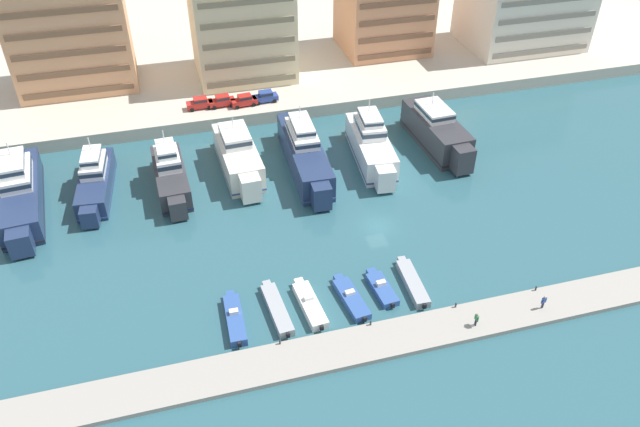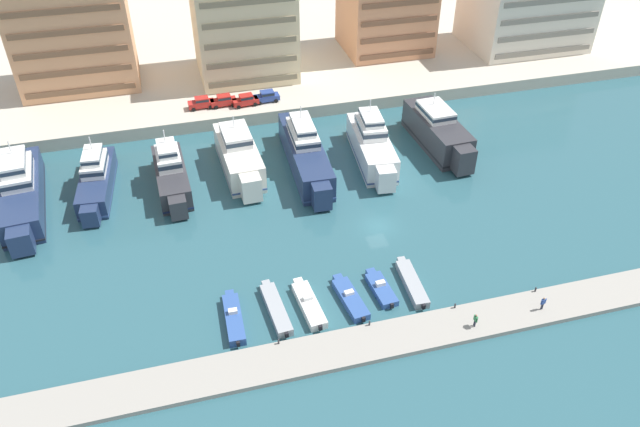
{
  "view_description": "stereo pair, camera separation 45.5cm",
  "coord_description": "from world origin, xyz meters",
  "px_view_note": "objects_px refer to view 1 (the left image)",
  "views": [
    {
      "loc": [
        -23.31,
        -57.23,
        48.99
      ],
      "look_at": [
        -7.24,
        1.25,
        2.5
      ],
      "focal_mm": 35.0,
      "sensor_mm": 36.0,
      "label": 1
    },
    {
      "loc": [
        -22.88,
        -57.35,
        48.99
      ],
      "look_at": [
        -7.24,
        1.25,
        2.5
      ],
      "focal_mm": 35.0,
      "sensor_mm": 36.0,
      "label": 2
    }
  ],
  "objects_px": {
    "yacht_charcoal_mid_left": "(170,174)",
    "motorboat_blue_center_left": "(351,298)",
    "yacht_ivory_center_left": "(238,156)",
    "yacht_white_center_right": "(371,144)",
    "car_red_left": "(222,100)",
    "car_red_far_left": "(200,103)",
    "yacht_navy_center": "(305,152)",
    "motorboat_white_mid_left": "(310,304)",
    "car_blue_center_left": "(265,96)",
    "motorboat_blue_center": "(381,288)",
    "motorboat_grey_center_right": "(412,282)",
    "motorboat_grey_left": "(277,309)",
    "yacht_charcoal_mid_right": "(437,131)",
    "yacht_navy_far_left": "(20,192)",
    "yacht_navy_left": "(95,180)",
    "motorboat_blue_far_left": "(235,319)",
    "car_red_mid_left": "(244,100)",
    "pedestrian_near_edge": "(476,318)",
    "pedestrian_mid_deck": "(544,301)"
  },
  "relations": [
    {
      "from": "yacht_ivory_center_left",
      "to": "yacht_charcoal_mid_right",
      "type": "bearing_deg",
      "value": -2.04
    },
    {
      "from": "yacht_charcoal_mid_left",
      "to": "motorboat_blue_center_left",
      "type": "distance_m",
      "value": 31.86
    },
    {
      "from": "motorboat_grey_center_right",
      "to": "car_red_mid_left",
      "type": "xyz_separation_m",
      "value": [
        -11.25,
        43.62,
        2.56
      ]
    },
    {
      "from": "yacht_navy_center",
      "to": "motorboat_grey_center_right",
      "type": "height_order",
      "value": "yacht_navy_center"
    },
    {
      "from": "yacht_ivory_center_left",
      "to": "pedestrian_mid_deck",
      "type": "height_order",
      "value": "yacht_ivory_center_left"
    },
    {
      "from": "yacht_ivory_center_left",
      "to": "car_red_mid_left",
      "type": "height_order",
      "value": "yacht_ivory_center_left"
    },
    {
      "from": "yacht_navy_left",
      "to": "motorboat_grey_center_right",
      "type": "xyz_separation_m",
      "value": [
        34.13,
        -28.13,
        -1.52
      ]
    },
    {
      "from": "motorboat_blue_far_left",
      "to": "motorboat_white_mid_left",
      "type": "relative_size",
      "value": 1.0
    },
    {
      "from": "pedestrian_near_edge",
      "to": "motorboat_blue_far_left",
      "type": "bearing_deg",
      "value": 162.47
    },
    {
      "from": "yacht_charcoal_mid_right",
      "to": "yacht_navy_left",
      "type": "bearing_deg",
      "value": 179.0
    },
    {
      "from": "motorboat_blue_center",
      "to": "car_blue_center_left",
      "type": "distance_m",
      "value": 44.17
    },
    {
      "from": "yacht_ivory_center_left",
      "to": "car_red_left",
      "type": "bearing_deg",
      "value": 89.62
    },
    {
      "from": "motorboat_blue_center_left",
      "to": "motorboat_grey_center_right",
      "type": "distance_m",
      "value": 7.38
    },
    {
      "from": "yacht_charcoal_mid_right",
      "to": "car_red_far_left",
      "type": "bearing_deg",
      "value": 152.33
    },
    {
      "from": "motorboat_blue_center_left",
      "to": "car_red_left",
      "type": "xyz_separation_m",
      "value": [
        -7.32,
        44.86,
        2.59
      ]
    },
    {
      "from": "motorboat_grey_left",
      "to": "pedestrian_near_edge",
      "type": "xyz_separation_m",
      "value": [
        19.32,
        -7.77,
        1.07
      ]
    },
    {
      "from": "yacht_ivory_center_left",
      "to": "car_red_mid_left",
      "type": "bearing_deg",
      "value": 76.94
    },
    {
      "from": "yacht_navy_left",
      "to": "car_red_mid_left",
      "type": "bearing_deg",
      "value": 34.08
    },
    {
      "from": "car_red_mid_left",
      "to": "pedestrian_near_edge",
      "type": "distance_m",
      "value": 53.54
    },
    {
      "from": "motorboat_blue_far_left",
      "to": "yacht_ivory_center_left",
      "type": "bearing_deg",
      "value": 79.55
    },
    {
      "from": "motorboat_grey_left",
      "to": "motorboat_grey_center_right",
      "type": "relative_size",
      "value": 1.04
    },
    {
      "from": "yacht_navy_center",
      "to": "motorboat_white_mid_left",
      "type": "xyz_separation_m",
      "value": [
        -6.31,
        -26.94,
        -1.98
      ]
    },
    {
      "from": "motorboat_white_mid_left",
      "to": "yacht_navy_center",
      "type": "bearing_deg",
      "value": 76.82
    },
    {
      "from": "yacht_navy_left",
      "to": "motorboat_blue_far_left",
      "type": "height_order",
      "value": "yacht_navy_left"
    },
    {
      "from": "motorboat_white_mid_left",
      "to": "car_red_mid_left",
      "type": "bearing_deg",
      "value": 89.08
    },
    {
      "from": "yacht_navy_far_left",
      "to": "motorboat_grey_left",
      "type": "bearing_deg",
      "value": -44.16
    },
    {
      "from": "yacht_ivory_center_left",
      "to": "yacht_white_center_right",
      "type": "relative_size",
      "value": 0.96
    },
    {
      "from": "car_red_left",
      "to": "car_red_far_left",
      "type": "bearing_deg",
      "value": 177.25
    },
    {
      "from": "motorboat_white_mid_left",
      "to": "car_red_far_left",
      "type": "relative_size",
      "value": 1.89
    },
    {
      "from": "yacht_charcoal_mid_left",
      "to": "motorboat_grey_left",
      "type": "xyz_separation_m",
      "value": [
        8.83,
        -26.41,
        -1.73
      ]
    },
    {
      "from": "yacht_navy_left",
      "to": "motorboat_blue_center_left",
      "type": "distance_m",
      "value": 39.2
    },
    {
      "from": "yacht_charcoal_mid_right",
      "to": "car_blue_center_left",
      "type": "distance_m",
      "value": 28.1
    },
    {
      "from": "motorboat_grey_left",
      "to": "car_blue_center_left",
      "type": "xyz_separation_m",
      "value": [
        7.73,
        43.98,
        2.54
      ]
    },
    {
      "from": "yacht_charcoal_mid_left",
      "to": "car_red_mid_left",
      "type": "distance_m",
      "value": 21.61
    },
    {
      "from": "yacht_navy_far_left",
      "to": "yacht_navy_left",
      "type": "relative_size",
      "value": 1.31
    },
    {
      "from": "motorboat_grey_left",
      "to": "car_red_far_left",
      "type": "relative_size",
      "value": 2.04
    },
    {
      "from": "motorboat_blue_center",
      "to": "motorboat_grey_center_right",
      "type": "bearing_deg",
      "value": -1.8
    },
    {
      "from": "yacht_navy_left",
      "to": "motorboat_grey_left",
      "type": "relative_size",
      "value": 1.94
    },
    {
      "from": "yacht_white_center_right",
      "to": "car_red_far_left",
      "type": "distance_m",
      "value": 28.85
    },
    {
      "from": "motorboat_grey_center_right",
      "to": "yacht_ivory_center_left",
      "type": "bearing_deg",
      "value": 117.57
    },
    {
      "from": "yacht_charcoal_mid_left",
      "to": "car_blue_center_left",
      "type": "distance_m",
      "value": 24.17
    },
    {
      "from": "yacht_white_center_right",
      "to": "yacht_charcoal_mid_left",
      "type": "bearing_deg",
      "value": 179.59
    },
    {
      "from": "motorboat_grey_left",
      "to": "car_red_mid_left",
      "type": "bearing_deg",
      "value": 84.42
    },
    {
      "from": "yacht_ivory_center_left",
      "to": "motorboat_white_mid_left",
      "type": "distance_m",
      "value": 28.78
    },
    {
      "from": "yacht_charcoal_mid_left",
      "to": "motorboat_blue_center_left",
      "type": "relative_size",
      "value": 2.11
    },
    {
      "from": "motorboat_grey_center_right",
      "to": "pedestrian_near_edge",
      "type": "xyz_separation_m",
      "value": [
        3.82,
        -7.74,
        1.08
      ]
    },
    {
      "from": "yacht_navy_left",
      "to": "yacht_white_center_right",
      "type": "xyz_separation_m",
      "value": [
        38.23,
        -1.9,
        0.5
      ]
    },
    {
      "from": "yacht_white_center_right",
      "to": "pedestrian_near_edge",
      "type": "height_order",
      "value": "yacht_white_center_right"
    },
    {
      "from": "car_red_left",
      "to": "car_blue_center_left",
      "type": "relative_size",
      "value": 1.0
    },
    {
      "from": "pedestrian_near_edge",
      "to": "yacht_charcoal_mid_right",
      "type": "bearing_deg",
      "value": 72.6
    }
  ]
}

